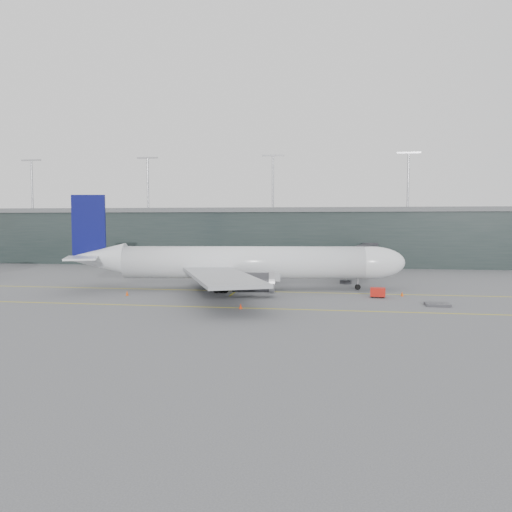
# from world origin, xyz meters

# --- Properties ---
(ground) EXTENTS (320.00, 320.00, 0.00)m
(ground) POSITION_xyz_m (0.00, 0.00, 0.00)
(ground) COLOR #525357
(ground) RESTS_ON ground
(taxiline_a) EXTENTS (160.00, 0.25, 0.02)m
(taxiline_a) POSITION_xyz_m (0.00, -4.00, 0.01)
(taxiline_a) COLOR gold
(taxiline_a) RESTS_ON ground
(taxiline_b) EXTENTS (160.00, 0.25, 0.02)m
(taxiline_b) POSITION_xyz_m (0.00, -20.00, 0.01)
(taxiline_b) COLOR gold
(taxiline_b) RESTS_ON ground
(taxiline_lead_main) EXTENTS (0.25, 60.00, 0.02)m
(taxiline_lead_main) POSITION_xyz_m (5.00, 20.00, 0.01)
(taxiline_lead_main) COLOR gold
(taxiline_lead_main) RESTS_ON ground
(terminal) EXTENTS (240.00, 36.00, 29.00)m
(terminal) POSITION_xyz_m (-0.00, 58.00, 7.62)
(terminal) COLOR #1D2827
(terminal) RESTS_ON ground
(main_aircraft) EXTENTS (57.62, 53.72, 16.16)m
(main_aircraft) POSITION_xyz_m (5.51, -2.13, 4.53)
(main_aircraft) COLOR silver
(main_aircraft) RESTS_ON ground
(jet_bridge) EXTENTS (11.75, 44.45, 6.33)m
(jet_bridge) POSITION_xyz_m (24.99, 22.50, 4.74)
(jet_bridge) COLOR #2B2A2F
(jet_bridge) RESTS_ON ground
(gse_cart) EXTENTS (2.34, 1.59, 1.52)m
(gse_cart) POSITION_xyz_m (27.76, -7.84, 0.85)
(gse_cart) COLOR #B5140C
(gse_cart) RESTS_ON ground
(baggage_dolly) EXTENTS (3.31, 2.67, 0.33)m
(baggage_dolly) POSITION_xyz_m (35.27, -14.11, 0.20)
(baggage_dolly) COLOR #35353A
(baggage_dolly) RESTS_ON ground
(uld_a) EXTENTS (1.89, 1.52, 1.71)m
(uld_a) POSITION_xyz_m (-4.45, 10.54, 0.90)
(uld_a) COLOR #323237
(uld_a) RESTS_ON ground
(uld_b) EXTENTS (2.53, 2.26, 1.92)m
(uld_b) POSITION_xyz_m (-2.44, 12.19, 1.01)
(uld_b) COLOR #323237
(uld_b) RESTS_ON ground
(uld_c) EXTENTS (2.46, 2.22, 1.84)m
(uld_c) POSITION_xyz_m (0.03, 10.52, 0.97)
(uld_c) COLOR #323237
(uld_c) RESTS_ON ground
(cone_nose) EXTENTS (0.48, 0.48, 0.77)m
(cone_nose) POSITION_xyz_m (31.64, -5.92, 0.38)
(cone_nose) COLOR #CC480B
(cone_nose) RESTS_ON ground
(cone_wing_stbd) EXTENTS (0.45, 0.45, 0.72)m
(cone_wing_stbd) POSITION_xyz_m (8.78, -20.68, 0.36)
(cone_wing_stbd) COLOR red
(cone_wing_stbd) RESTS_ON ground
(cone_wing_port) EXTENTS (0.40, 0.40, 0.63)m
(cone_wing_port) POSITION_xyz_m (6.67, 12.05, 0.31)
(cone_wing_port) COLOR #E4480C
(cone_wing_port) RESTS_ON ground
(cone_tail) EXTENTS (0.50, 0.50, 0.79)m
(cone_tail) POSITION_xyz_m (-11.02, -11.68, 0.39)
(cone_tail) COLOR #CE440B
(cone_tail) RESTS_ON ground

